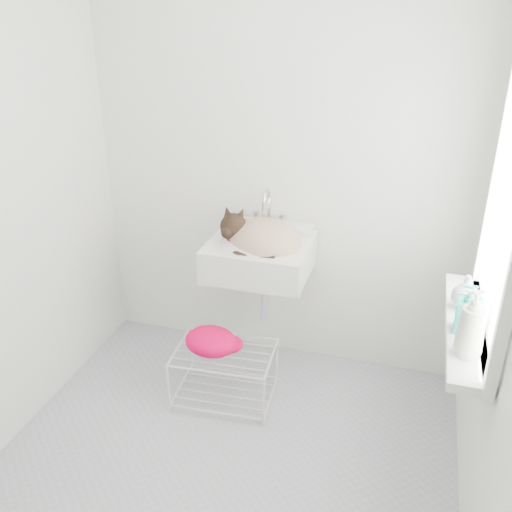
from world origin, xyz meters
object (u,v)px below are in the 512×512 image
(wire_rack, at_px, (225,375))
(bottle_a, at_px, (466,354))
(bottle_b, at_px, (465,331))
(cat, at_px, (261,237))
(sink, at_px, (260,242))
(bottle_c, at_px, (463,307))

(wire_rack, xyz_separation_m, bottle_a, (1.16, -0.47, 0.70))
(bottle_b, bearing_deg, cat, 150.11)
(sink, height_order, bottle_c, sink)
(wire_rack, height_order, bottle_c, bottle_c)
(bottle_a, distance_m, bottle_c, 0.37)
(bottle_a, bearing_deg, wire_rack, 157.91)
(bottle_b, xyz_separation_m, bottle_c, (0.00, 0.20, 0.00))
(sink, bearing_deg, bottle_b, -30.29)
(bottle_c, bearing_deg, sink, 158.46)
(sink, distance_m, bottle_c, 1.12)
(cat, bearing_deg, bottle_a, -25.55)
(bottle_a, bearing_deg, bottle_b, 90.00)
(sink, relative_size, bottle_a, 2.37)
(wire_rack, relative_size, bottle_a, 2.24)
(sink, distance_m, wire_rack, 0.77)
(sink, xyz_separation_m, bottle_c, (1.05, -0.41, 0.00))
(sink, distance_m, bottle_b, 1.21)
(sink, bearing_deg, wire_rack, -109.95)
(sink, height_order, cat, cat)
(sink, xyz_separation_m, cat, (0.01, -0.02, 0.04))
(wire_rack, height_order, bottle_b, bottle_b)
(wire_rack, bearing_deg, sink, 70.05)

